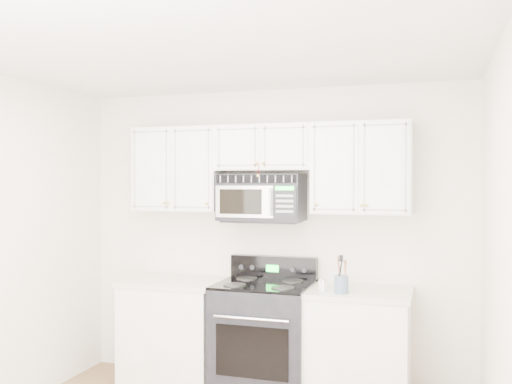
% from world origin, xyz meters
% --- Properties ---
extents(room, '(3.51, 3.51, 2.61)m').
position_xyz_m(room, '(0.00, 0.00, 1.30)').
color(room, brown).
rests_on(room, ground).
extents(base_cabinet_left, '(0.86, 0.65, 0.92)m').
position_xyz_m(base_cabinet_left, '(-0.80, 1.44, 0.43)').
color(base_cabinet_left, silver).
rests_on(base_cabinet_left, ground).
extents(base_cabinet_right, '(0.86, 0.65, 0.92)m').
position_xyz_m(base_cabinet_right, '(0.80, 1.44, 0.43)').
color(base_cabinet_right, silver).
rests_on(base_cabinet_right, ground).
extents(range, '(0.78, 0.71, 1.12)m').
position_xyz_m(range, '(0.03, 1.42, 0.48)').
color(range, black).
rests_on(range, ground).
extents(upper_cabinets, '(2.44, 0.37, 0.75)m').
position_xyz_m(upper_cabinets, '(-0.00, 1.58, 1.93)').
color(upper_cabinets, silver).
rests_on(upper_cabinets, ground).
extents(microwave, '(0.72, 0.41, 0.40)m').
position_xyz_m(microwave, '(-0.03, 1.56, 1.65)').
color(microwave, black).
rests_on(microwave, ground).
extents(utensil_crock, '(0.11, 0.11, 0.29)m').
position_xyz_m(utensil_crock, '(0.71, 1.27, 1.00)').
color(utensil_crock, '#435F7D').
rests_on(utensil_crock, base_cabinet_right).
extents(shaker_salt, '(0.04, 0.04, 0.09)m').
position_xyz_m(shaker_salt, '(0.53, 1.34, 0.97)').
color(shaker_salt, white).
rests_on(shaker_salt, base_cabinet_right).
extents(shaker_pepper, '(0.04, 0.04, 0.09)m').
position_xyz_m(shaker_pepper, '(0.56, 1.29, 0.97)').
color(shaker_pepper, white).
rests_on(shaker_pepper, base_cabinet_right).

